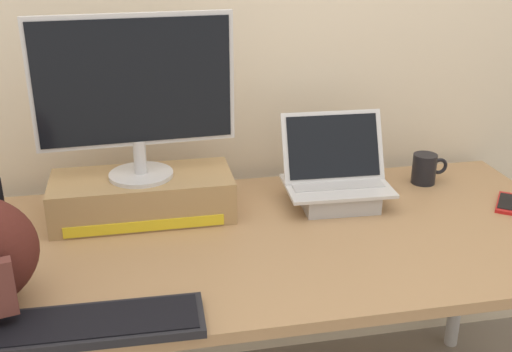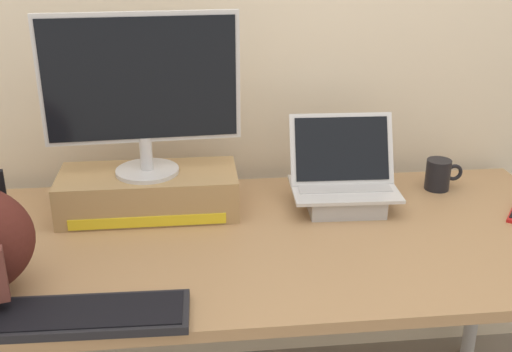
% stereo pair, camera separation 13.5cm
% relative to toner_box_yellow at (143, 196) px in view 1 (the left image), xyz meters
% --- Properties ---
extents(back_wall, '(7.00, 0.10, 2.60)m').
position_rel_toner_box_yellow_xyz_m(back_wall, '(0.30, 0.32, 0.49)').
color(back_wall, beige).
rests_on(back_wall, ground).
extents(desk, '(1.83, 0.82, 0.75)m').
position_rel_toner_box_yellow_xyz_m(desk, '(0.30, -0.19, -0.13)').
color(desk, '#A87F56').
rests_on(desk, ground).
extents(toner_box_yellow, '(0.52, 0.23, 0.12)m').
position_rel_toner_box_yellow_xyz_m(toner_box_yellow, '(0.00, 0.00, 0.00)').
color(toner_box_yellow, '#A88456').
rests_on(toner_box_yellow, desk).
extents(desktop_monitor, '(0.55, 0.18, 0.46)m').
position_rel_toner_box_yellow_xyz_m(desktop_monitor, '(0.00, -0.00, 0.31)').
color(desktop_monitor, silver).
rests_on(desktop_monitor, toner_box_yellow).
extents(open_laptop, '(0.32, 0.23, 0.26)m').
position_rel_toner_box_yellow_xyz_m(open_laptop, '(0.58, -0.02, -0.01)').
color(open_laptop, '#ADADB2').
rests_on(open_laptop, desk).
extents(external_keyboard, '(0.46, 0.16, 0.02)m').
position_rel_toner_box_yellow_xyz_m(external_keyboard, '(-0.12, -0.54, -0.05)').
color(external_keyboard, black).
rests_on(external_keyboard, desk).
extents(coffee_mug, '(0.12, 0.08, 0.10)m').
position_rel_toner_box_yellow_xyz_m(coffee_mug, '(0.91, 0.07, -0.01)').
color(coffee_mug, black).
rests_on(coffee_mug, desk).
extents(cell_phone, '(0.15, 0.17, 0.01)m').
position_rel_toner_box_yellow_xyz_m(cell_phone, '(1.09, -0.15, -0.06)').
color(cell_phone, red).
rests_on(cell_phone, desk).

